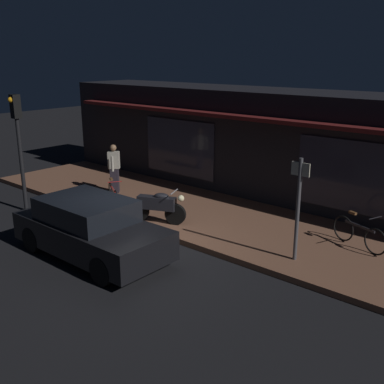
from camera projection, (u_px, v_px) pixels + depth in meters
The scene contains 10 objects.
ground_plane at pixel (140, 252), 11.50m from camera, with size 60.00×60.00×0.00m, color black.
sidewalk_slab at pixel (214, 218), 13.65m from camera, with size 18.00×4.00×0.15m, color brown.
storefront_building at pixel (277, 144), 15.61m from camera, with size 18.00×3.30×3.60m.
motorcycle at pixel (158, 206), 12.95m from camera, with size 1.61×0.86×0.97m.
bicycle_parked at pixel (113, 195), 14.40m from camera, with size 1.45×0.87×0.91m.
bicycle_extra at pixel (359, 234), 11.30m from camera, with size 1.57×0.65×0.91m.
person_photographer at pixel (114, 167), 15.74m from camera, with size 0.46×0.53×1.67m.
sign_post at pixel (298, 203), 10.34m from camera, with size 0.44×0.09×2.40m.
traffic_light_pole at pixel (18, 132), 13.85m from camera, with size 0.24×0.33×3.60m.
parked_car_near at pixel (90, 228), 11.10m from camera, with size 4.11×1.81×1.42m.
Camera 1 is at (7.94, -7.15, 4.69)m, focal length 43.26 mm.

